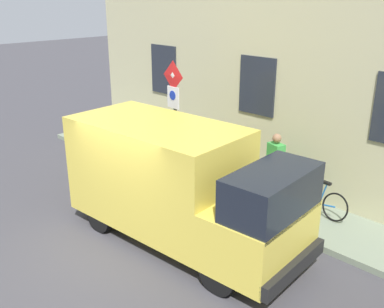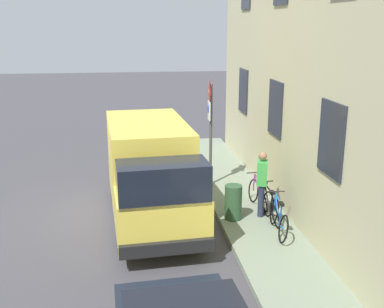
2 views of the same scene
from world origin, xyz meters
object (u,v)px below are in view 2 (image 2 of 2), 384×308
Objects in this scene: bicycle_blue at (279,218)px; bicycle_black at (269,206)px; delivery_van at (151,171)px; pedestrian at (262,181)px; sign_post_stacked at (210,117)px; bicycle_purple at (260,195)px; litter_bin at (233,202)px.

bicycle_black is at bearing 6.18° from bicycle_blue.
delivery_van is 3.18× the size of bicycle_black.
bicycle_black is 1.00× the size of pedestrian.
bicycle_black is (2.95, -0.78, -0.82)m from delivery_van.
bicycle_purple is at bearing -64.78° from sign_post_stacked.
bicycle_blue is (2.95, -1.56, -0.82)m from delivery_van.
sign_post_stacked is 3.59m from bicycle_black.
delivery_van is 3.17× the size of pedestrian.
bicycle_black is (1.03, -2.96, -1.76)m from sign_post_stacked.
sign_post_stacked is 1.84× the size of bicycle_purple.
delivery_van is 6.06× the size of litter_bin.
pedestrian is (-0.12, 0.32, 0.56)m from bicycle_black.
bicycle_black is 0.78m from bicycle_purple.
bicycle_purple is (-0.00, 1.56, 0.00)m from bicycle_blue.
bicycle_purple is (-0.00, 0.78, 0.00)m from bicycle_black.
sign_post_stacked reaches higher than bicycle_purple.
bicycle_purple is 0.73m from pedestrian.
bicycle_black is at bearing 126.58° from pedestrian.
sign_post_stacked is at bearing 134.74° from delivery_van.
pedestrian reaches higher than bicycle_black.
litter_bin is (0.14, -2.77, -1.68)m from sign_post_stacked.
delivery_van is (-1.92, -2.17, -0.94)m from sign_post_stacked.
pedestrian is at bearing 12.23° from bicycle_blue.
bicycle_purple is (2.94, -0.00, -0.82)m from delivery_van.
litter_bin is at bearing 69.96° from delivery_van.
pedestrian is at bearing -70.97° from sign_post_stacked.
delivery_van is at bearing 7.44° from pedestrian.
bicycle_blue is (1.03, -3.74, -1.76)m from sign_post_stacked.
bicycle_blue and bicycle_black have the same top height.
delivery_van reaches higher than pedestrian.
sign_post_stacked reaches higher than pedestrian.
sign_post_stacked is at bearing 21.48° from bicycle_blue.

